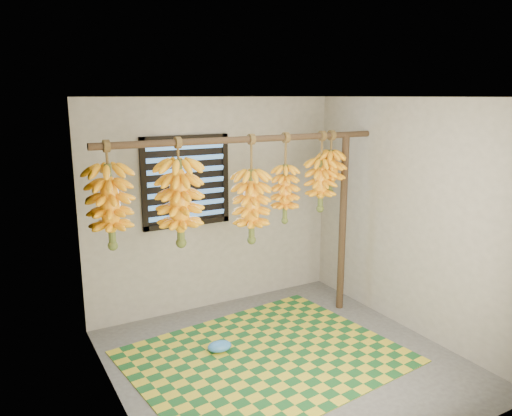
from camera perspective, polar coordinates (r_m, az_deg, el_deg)
floor at (r=4.87m, az=3.31°, el=-17.04°), size 3.00×3.00×0.01m
ceiling at (r=4.23m, az=3.74°, el=12.61°), size 3.00×3.00×0.01m
wall_back at (r=5.68m, az=-4.71°, el=0.38°), size 3.00×0.01×2.40m
wall_left at (r=3.83m, az=-15.90°, el=-6.20°), size 0.01×3.00×2.40m
wall_right at (r=5.34m, az=17.23°, el=-0.96°), size 0.01×3.00×2.40m
window at (r=5.47m, az=-7.98°, el=3.01°), size 1.00×0.04×1.00m
hanging_pole at (r=4.85m, az=-0.88°, el=7.86°), size 3.00×0.06×0.06m
support_post at (r=5.68m, az=9.87°, el=-1.85°), size 0.08×0.08×2.00m
woven_mat at (r=4.91m, az=1.11°, el=-16.61°), size 2.61×2.18×0.01m
plastic_bag at (r=4.98m, az=-4.19°, el=-15.49°), size 0.25×0.19×0.10m
banana_bunch_a at (r=4.45m, az=-16.32°, el=0.16°), size 0.37×0.37×0.94m
banana_bunch_b at (r=4.63m, az=-8.70°, el=0.59°), size 0.39×0.39×1.00m
banana_bunch_c at (r=4.96m, az=-0.52°, el=0.19°), size 0.37×0.37×1.09m
banana_bunch_d at (r=5.14m, az=3.34°, el=1.65°), size 0.29×0.29×0.93m
banana_bunch_e at (r=5.39m, az=7.41°, el=2.69°), size 0.32×0.32×0.86m
banana_bunch_f at (r=5.44m, az=8.49°, el=4.08°), size 0.29×0.29×0.68m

